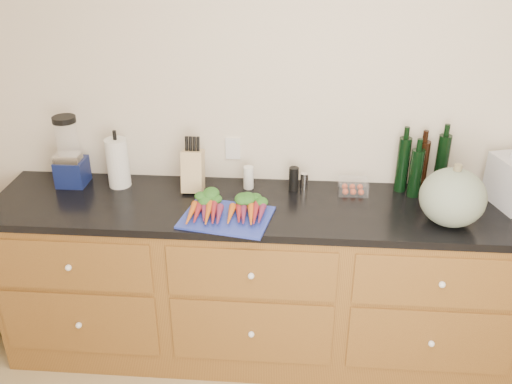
# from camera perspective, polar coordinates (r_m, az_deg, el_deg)

# --- Properties ---
(wall_back) EXTENTS (4.10, 0.05, 2.60)m
(wall_back) POSITION_cam_1_polar(r_m,az_deg,el_deg) (3.07, 8.95, 7.30)
(wall_back) COLOR beige
(wall_back) RESTS_ON ground
(cabinets) EXTENTS (3.60, 0.64, 0.90)m
(cabinets) POSITION_cam_1_polar(r_m,az_deg,el_deg) (3.18, 8.23, -9.32)
(cabinets) COLOR brown
(cabinets) RESTS_ON ground
(countertop) EXTENTS (3.64, 0.62, 0.04)m
(countertop) POSITION_cam_1_polar(r_m,az_deg,el_deg) (2.93, 8.82, -1.86)
(countertop) COLOR black
(countertop) RESTS_ON cabinets
(cutting_board) EXTENTS (0.47, 0.39, 0.01)m
(cutting_board) POSITION_cam_1_polar(r_m,az_deg,el_deg) (2.79, -2.96, -2.55)
(cutting_board) COLOR #2334A4
(cutting_board) RESTS_ON countertop
(carrots) EXTENTS (0.38, 0.28, 0.05)m
(carrots) POSITION_cam_1_polar(r_m,az_deg,el_deg) (2.81, -2.88, -1.69)
(carrots) COLOR #D05E18
(carrots) RESTS_ON cutting_board
(squash) EXTENTS (0.31, 0.31, 0.28)m
(squash) POSITION_cam_1_polar(r_m,az_deg,el_deg) (2.84, 19.07, -0.51)
(squash) COLOR slate
(squash) RESTS_ON countertop
(blender_appliance) EXTENTS (0.15, 0.15, 0.39)m
(blender_appliance) POSITION_cam_1_polar(r_m,az_deg,el_deg) (3.22, -18.15, 3.51)
(blender_appliance) COLOR #10194C
(blender_appliance) RESTS_ON countertop
(paper_towel) EXTENTS (0.12, 0.12, 0.27)m
(paper_towel) POSITION_cam_1_polar(r_m,az_deg,el_deg) (3.14, -13.65, 2.85)
(paper_towel) COLOR silver
(paper_towel) RESTS_ON countertop
(knife_block) EXTENTS (0.11, 0.11, 0.22)m
(knife_block) POSITION_cam_1_polar(r_m,az_deg,el_deg) (3.04, -6.32, 2.11)
(knife_block) COLOR tan
(knife_block) RESTS_ON countertop
(grinder_salt) EXTENTS (0.05, 0.05, 0.12)m
(grinder_salt) POSITION_cam_1_polar(r_m,az_deg,el_deg) (3.05, -0.76, 1.45)
(grinder_salt) COLOR white
(grinder_salt) RESTS_ON countertop
(grinder_pepper) EXTENTS (0.05, 0.05, 0.13)m
(grinder_pepper) POSITION_cam_1_polar(r_m,az_deg,el_deg) (3.04, 3.79, 1.33)
(grinder_pepper) COLOR black
(grinder_pepper) RESTS_ON countertop
(canister_chrome) EXTENTS (0.04, 0.04, 0.10)m
(canister_chrome) POSITION_cam_1_polar(r_m,az_deg,el_deg) (3.05, 4.84, 1.03)
(canister_chrome) COLOR silver
(canister_chrome) RESTS_ON countertop
(tomato_box) EXTENTS (0.15, 0.12, 0.07)m
(tomato_box) POSITION_cam_1_polar(r_m,az_deg,el_deg) (3.06, 9.68, 0.55)
(tomato_box) COLOR white
(tomato_box) RESTS_ON countertop
(bottles) EXTENTS (0.26, 0.14, 0.32)m
(bottles) POSITION_cam_1_polar(r_m,az_deg,el_deg) (3.10, 16.15, 2.45)
(bottles) COLOR black
(bottles) RESTS_ON countertop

